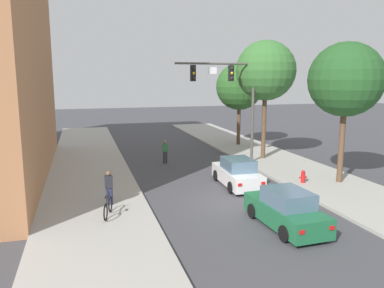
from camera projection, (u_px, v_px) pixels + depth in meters
ground_plane at (232, 203)px, 18.85m from camera, size 120.00×120.00×0.00m
sidewalk_left at (95, 215)px, 17.07m from camera, size 5.00×60.00×0.15m
sidewalk_right at (345, 191)px, 20.60m from camera, size 5.00×60.00×0.15m
traffic_signal_mast at (232, 89)px, 26.08m from camera, size 5.64×0.38×7.50m
car_lead_white at (237, 173)px, 21.76m from camera, size 1.95×4.29×1.60m
car_following_green at (286, 210)px, 15.79m from camera, size 1.97×4.30×1.60m
pedestrian_sidewalk_left_walker at (109, 186)px, 18.04m from camera, size 0.36×0.22×1.64m
pedestrian_crossing_road at (165, 151)px, 27.48m from camera, size 0.36×0.22×1.64m
bicycle_leaning at (108, 207)px, 16.66m from camera, size 0.51×1.73×0.98m
fire_hydrant at (303, 176)px, 21.96m from camera, size 0.48×0.24×0.72m
street_tree_nearest at (346, 80)px, 21.20m from camera, size 4.10×4.10×7.85m
street_tree_second at (266, 71)px, 27.59m from camera, size 4.29×4.29×8.52m
street_tree_third at (239, 87)px, 33.57m from camera, size 4.08×4.08×7.14m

